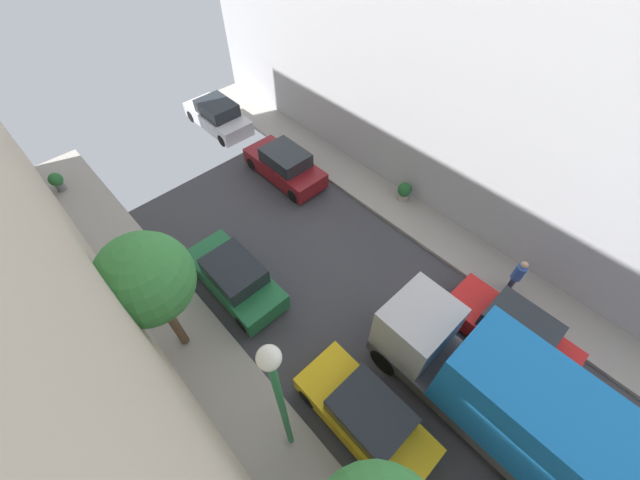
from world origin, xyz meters
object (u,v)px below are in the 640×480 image
(potted_plant_0, at_px, (57,181))
(potted_plant_2, at_px, (404,191))
(parked_car_right_1, at_px, (285,165))
(pedestrian, at_px, (516,276))
(delivery_truck, at_px, (495,391))
(parked_car_right_0, at_px, (511,331))
(street_tree_2, at_px, (146,280))
(parked_car_left_3, at_px, (235,277))
(parked_car_right_2, at_px, (218,116))
(lamp_post, at_px, (279,396))
(parked_car_left_2, at_px, (366,416))

(potted_plant_0, distance_m, potted_plant_2, 15.79)
(parked_car_right_1, bearing_deg, pedestrian, -80.38)
(parked_car_right_1, bearing_deg, delivery_truck, -102.53)
(parked_car_right_0, distance_m, pedestrian, 2.06)
(delivery_truck, relative_size, street_tree_2, 1.32)
(parked_car_left_3, xyz_separation_m, parked_car_right_2, (5.40, 9.35, 0.00))
(street_tree_2, xyz_separation_m, potted_plant_2, (10.78, -0.67, -3.26))
(street_tree_2, bearing_deg, parked_car_left_3, 13.16)
(parked_car_right_0, relative_size, parked_car_right_2, 1.00)
(parked_car_left_3, distance_m, lamp_post, 6.64)
(parked_car_left_3, xyz_separation_m, lamp_post, (-1.90, -5.35, 3.45))
(potted_plant_0, height_order, potted_plant_2, potted_plant_0)
(parked_car_left_2, xyz_separation_m, potted_plant_2, (8.23, 5.18, -0.13))
(potted_plant_2, bearing_deg, parked_car_right_0, -113.00)
(pedestrian, height_order, potted_plant_0, pedestrian)
(delivery_truck, bearing_deg, parked_car_right_2, 81.40)
(parked_car_right_2, distance_m, street_tree_2, 13.11)
(parked_car_right_0, relative_size, street_tree_2, 0.84)
(parked_car_right_0, height_order, potted_plant_2, parked_car_right_0)
(potted_plant_0, bearing_deg, parked_car_right_1, -37.35)
(parked_car_right_0, bearing_deg, potted_plant_2, 67.00)
(delivery_truck, xyz_separation_m, street_tree_2, (-5.25, 7.91, 2.06))
(parked_car_left_2, height_order, parked_car_right_1, same)
(parked_car_right_0, bearing_deg, potted_plant_0, 114.81)
(parked_car_right_2, bearing_deg, parked_car_left_2, -108.87)
(parked_car_right_1, relative_size, parked_car_right_2, 1.00)
(parked_car_left_3, xyz_separation_m, pedestrian, (7.21, -7.01, 0.35))
(street_tree_2, height_order, potted_plant_0, street_tree_2)
(parked_car_left_3, bearing_deg, delivery_truck, -72.38)
(street_tree_2, distance_m, potted_plant_2, 11.28)
(parked_car_right_0, xyz_separation_m, delivery_truck, (-2.70, -0.57, 1.07))
(parked_car_left_2, relative_size, street_tree_2, 0.84)
(parked_car_left_3, height_order, parked_car_right_0, same)
(parked_car_right_0, distance_m, potted_plant_2, 7.25)
(street_tree_2, bearing_deg, delivery_truck, -56.42)
(potted_plant_0, bearing_deg, street_tree_2, -88.24)
(parked_car_left_3, height_order, potted_plant_2, parked_car_left_3)
(parked_car_left_3, height_order, pedestrian, pedestrian)
(parked_car_left_2, xyz_separation_m, potted_plant_0, (-2.87, 16.41, -0.05))
(parked_car_right_2, distance_m, potted_plant_2, 10.99)
(parked_car_left_2, bearing_deg, lamp_post, 150.02)
(parked_car_right_2, distance_m, delivery_truck, 18.09)
(street_tree_2, xyz_separation_m, lamp_post, (0.65, -4.76, 0.32))
(pedestrian, height_order, street_tree_2, street_tree_2)
(parked_car_right_2, distance_m, potted_plant_0, 8.30)
(pedestrian, distance_m, lamp_post, 9.76)
(parked_car_left_2, relative_size, pedestrian, 2.44)
(parked_car_left_3, xyz_separation_m, parked_car_right_1, (5.40, 3.65, 0.00))
(delivery_truck, xyz_separation_m, lamp_post, (-4.60, 3.15, 2.38))
(parked_car_left_2, height_order, potted_plant_0, parked_car_left_2)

